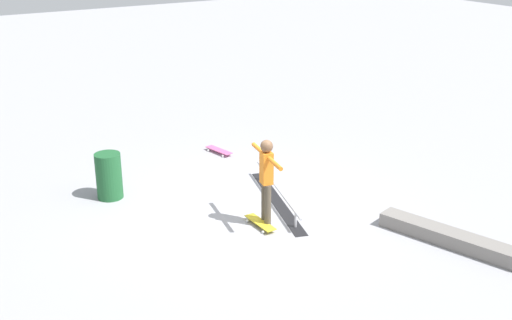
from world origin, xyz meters
The scene contains 7 objects.
ground_plane centered at (0.00, 0.00, 0.00)m, with size 60.00×60.00×0.00m, color #9E9EA3.
grind_rail centered at (0.01, -0.77, 0.14)m, with size 3.03×1.12×0.33m.
skate_ledge centered at (-3.05, -2.35, 0.13)m, with size 2.60×0.39×0.25m, color gray.
skater_main centered at (-0.75, -0.02, 0.97)m, with size 1.34×0.34×1.67m.
skateboard_main centered at (-0.73, 0.10, 0.07)m, with size 0.80×0.27×0.09m.
loose_skateboard_pink centered at (3.11, -1.12, 0.07)m, with size 0.82×0.37×0.09m.
trash_bin centered at (1.98, 2.00, 0.47)m, with size 0.52×0.52×0.95m, color #1E592D.
Camera 1 is at (-9.69, 5.72, 5.35)m, focal length 44.75 mm.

